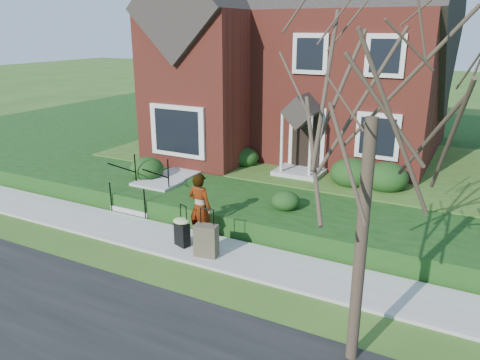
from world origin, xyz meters
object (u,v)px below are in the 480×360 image
Objects in this scene: front_steps at (149,192)px; woman at (200,207)px; suitcase_black at (182,230)px; suitcase_olive at (206,240)px; tree_verge at (375,90)px.

woman reaches higher than front_steps.
suitcase_black is (2.64, -1.99, 0.03)m from front_steps.
front_steps is 1.67× the size of suitcase_olive.
front_steps is 4.12m from suitcase_olive.
suitcase_olive is (0.61, -0.71, -0.51)m from woman.
tree_verge reaches higher than suitcase_olive.
woman is at bearing 84.68° from suitcase_black.
woman is 0.75m from suitcase_black.
tree_verge is (7.61, -4.12, 4.09)m from front_steps.
suitcase_black is 0.17× the size of tree_verge.
front_steps is 1.85× the size of suitcase_black.
suitcase_olive is at bearing 6.03° from suitcase_black.
tree_verge is (4.97, -2.13, 4.06)m from suitcase_black.
front_steps reaches higher than suitcase_olive.
tree_verge is (4.12, -1.93, 4.08)m from suitcase_olive.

